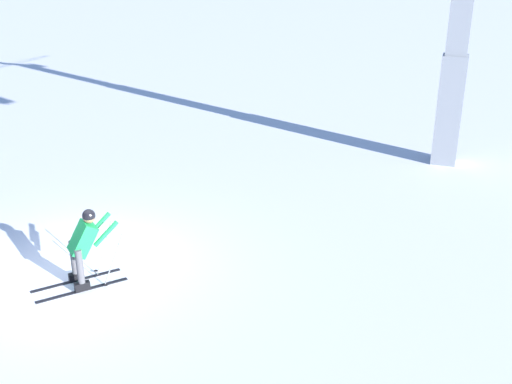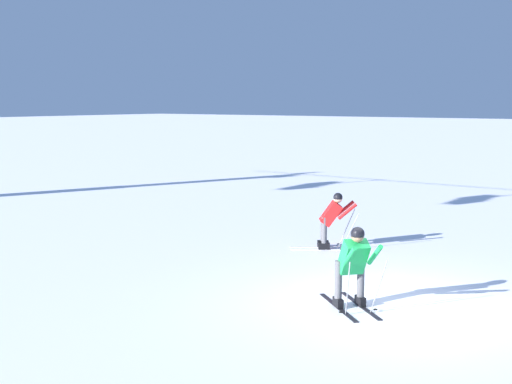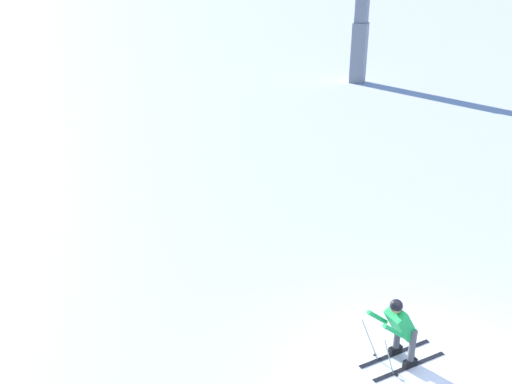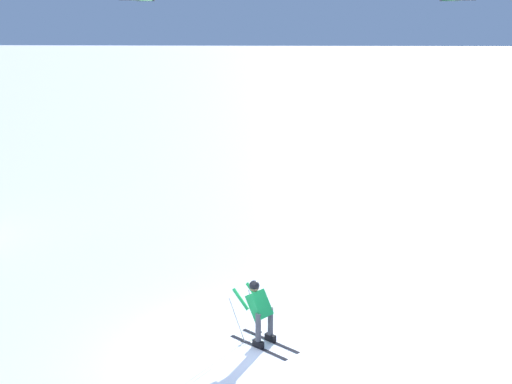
% 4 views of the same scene
% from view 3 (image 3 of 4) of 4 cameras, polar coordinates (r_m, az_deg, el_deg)
% --- Properties ---
extents(skier_carving_main, '(1.68, 1.55, 1.65)m').
position_cam_3_polar(skier_carving_main, '(11.57, 13.89, -12.65)').
color(skier_carving_main, black).
rests_on(skier_carving_main, ground_plane).
extents(lift_tower_far, '(0.76, 2.52, 10.20)m').
position_cam_3_polar(lift_tower_far, '(32.75, 10.39, 17.77)').
color(lift_tower_far, gray).
rests_on(lift_tower_far, ground_plane).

